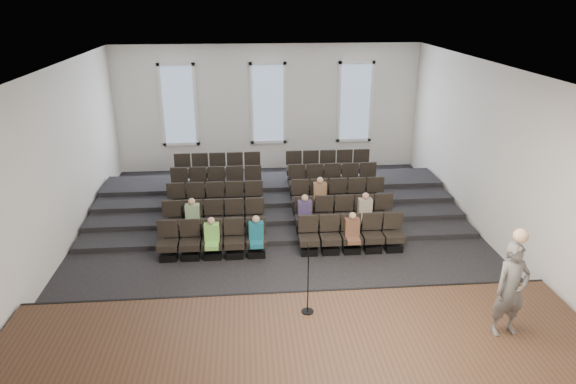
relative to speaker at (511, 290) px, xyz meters
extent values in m
plane|color=black|center=(-4.05, 5.14, -1.47)|extent=(14.00, 14.00, 0.00)
cube|color=white|center=(-4.05, 5.14, 3.54)|extent=(12.00, 14.00, 0.02)
cube|color=silver|center=(-4.05, 12.16, 1.03)|extent=(12.00, 0.04, 5.00)
cube|color=silver|center=(-4.05, -1.88, 1.03)|extent=(12.00, 0.04, 5.00)
cube|color=silver|center=(-10.07, 5.14, 1.03)|extent=(0.04, 14.00, 5.00)
cube|color=silver|center=(1.97, 5.14, 1.03)|extent=(0.04, 14.00, 5.00)
cube|color=#432A1C|center=(-4.05, 0.04, -1.22)|extent=(11.80, 3.60, 0.50)
cube|color=black|center=(-4.05, 1.81, -1.22)|extent=(11.80, 0.06, 0.52)
cube|color=black|center=(-4.05, 7.47, -1.40)|extent=(11.80, 4.80, 0.15)
cube|color=black|center=(-4.05, 7.99, -1.32)|extent=(11.80, 3.75, 0.30)
cube|color=black|center=(-4.05, 8.52, -1.25)|extent=(11.80, 2.70, 0.45)
cube|color=black|center=(-4.05, 9.04, -1.17)|extent=(11.80, 1.65, 0.60)
cube|color=black|center=(-7.18, 4.54, -1.37)|extent=(0.47, 0.43, 0.20)
cube|color=black|center=(-7.18, 4.54, -1.06)|extent=(0.55, 0.50, 0.19)
cube|color=black|center=(-7.18, 4.75, -0.65)|extent=(0.55, 0.08, 0.50)
cube|color=black|center=(-6.58, 4.54, -1.37)|extent=(0.47, 0.43, 0.20)
cube|color=black|center=(-6.58, 4.54, -1.06)|extent=(0.55, 0.50, 0.19)
cube|color=black|center=(-6.58, 4.75, -0.65)|extent=(0.55, 0.08, 0.50)
cube|color=black|center=(-5.98, 4.54, -1.37)|extent=(0.47, 0.43, 0.20)
cube|color=black|center=(-5.98, 4.54, -1.06)|extent=(0.55, 0.50, 0.19)
cube|color=black|center=(-5.98, 4.75, -0.65)|extent=(0.55, 0.08, 0.50)
cube|color=black|center=(-5.38, 4.54, -1.37)|extent=(0.47, 0.43, 0.20)
cube|color=black|center=(-5.38, 4.54, -1.06)|extent=(0.55, 0.50, 0.19)
cube|color=black|center=(-5.38, 4.75, -0.65)|extent=(0.55, 0.08, 0.50)
cube|color=black|center=(-4.78, 4.54, -1.37)|extent=(0.47, 0.43, 0.20)
cube|color=black|center=(-4.78, 4.54, -1.06)|extent=(0.55, 0.50, 0.19)
cube|color=black|center=(-4.78, 4.75, -0.65)|extent=(0.55, 0.08, 0.50)
cube|color=black|center=(-3.33, 4.54, -1.37)|extent=(0.47, 0.43, 0.20)
cube|color=black|center=(-3.33, 4.54, -1.06)|extent=(0.55, 0.50, 0.19)
cube|color=black|center=(-3.33, 4.75, -0.65)|extent=(0.55, 0.08, 0.50)
cube|color=black|center=(-2.73, 4.54, -1.37)|extent=(0.47, 0.43, 0.20)
cube|color=black|center=(-2.73, 4.54, -1.06)|extent=(0.55, 0.50, 0.19)
cube|color=black|center=(-2.73, 4.75, -0.65)|extent=(0.55, 0.08, 0.50)
cube|color=black|center=(-2.13, 4.54, -1.37)|extent=(0.47, 0.43, 0.20)
cube|color=black|center=(-2.13, 4.54, -1.06)|extent=(0.55, 0.50, 0.19)
cube|color=black|center=(-2.13, 4.75, -0.65)|extent=(0.55, 0.08, 0.50)
cube|color=black|center=(-1.53, 4.54, -1.37)|extent=(0.47, 0.43, 0.20)
cube|color=black|center=(-1.53, 4.54, -1.06)|extent=(0.55, 0.50, 0.19)
cube|color=black|center=(-1.53, 4.75, -0.65)|extent=(0.55, 0.08, 0.50)
cube|color=black|center=(-0.93, 4.54, -1.37)|extent=(0.47, 0.43, 0.20)
cube|color=black|center=(-0.93, 4.54, -1.06)|extent=(0.55, 0.50, 0.19)
cube|color=black|center=(-0.93, 4.75, -0.65)|extent=(0.55, 0.08, 0.50)
cube|color=black|center=(-7.18, 5.59, -1.22)|extent=(0.47, 0.43, 0.20)
cube|color=black|center=(-7.18, 5.59, -0.91)|extent=(0.55, 0.50, 0.19)
cube|color=black|center=(-7.18, 5.80, -0.50)|extent=(0.55, 0.08, 0.50)
cube|color=black|center=(-6.58, 5.59, -1.22)|extent=(0.47, 0.43, 0.20)
cube|color=black|center=(-6.58, 5.59, -0.91)|extent=(0.55, 0.50, 0.19)
cube|color=black|center=(-6.58, 5.80, -0.50)|extent=(0.55, 0.08, 0.50)
cube|color=black|center=(-5.98, 5.59, -1.22)|extent=(0.47, 0.43, 0.20)
cube|color=black|center=(-5.98, 5.59, -0.91)|extent=(0.55, 0.50, 0.19)
cube|color=black|center=(-5.98, 5.80, -0.50)|extent=(0.55, 0.08, 0.50)
cube|color=black|center=(-5.38, 5.59, -1.22)|extent=(0.47, 0.43, 0.20)
cube|color=black|center=(-5.38, 5.59, -0.91)|extent=(0.55, 0.50, 0.19)
cube|color=black|center=(-5.38, 5.80, -0.50)|extent=(0.55, 0.08, 0.50)
cube|color=black|center=(-4.78, 5.59, -1.22)|extent=(0.47, 0.43, 0.20)
cube|color=black|center=(-4.78, 5.59, -0.91)|extent=(0.55, 0.50, 0.19)
cube|color=black|center=(-4.78, 5.80, -0.50)|extent=(0.55, 0.08, 0.50)
cube|color=black|center=(-3.33, 5.59, -1.22)|extent=(0.47, 0.43, 0.20)
cube|color=black|center=(-3.33, 5.59, -0.91)|extent=(0.55, 0.50, 0.19)
cube|color=black|center=(-3.33, 5.80, -0.50)|extent=(0.55, 0.08, 0.50)
cube|color=black|center=(-2.73, 5.59, -1.22)|extent=(0.47, 0.43, 0.20)
cube|color=black|center=(-2.73, 5.59, -0.91)|extent=(0.55, 0.50, 0.19)
cube|color=black|center=(-2.73, 5.80, -0.50)|extent=(0.55, 0.08, 0.50)
cube|color=black|center=(-2.13, 5.59, -1.22)|extent=(0.47, 0.43, 0.20)
cube|color=black|center=(-2.13, 5.59, -0.91)|extent=(0.55, 0.50, 0.19)
cube|color=black|center=(-2.13, 5.80, -0.50)|extent=(0.55, 0.08, 0.50)
cube|color=black|center=(-1.53, 5.59, -1.22)|extent=(0.47, 0.43, 0.20)
cube|color=black|center=(-1.53, 5.59, -0.91)|extent=(0.55, 0.50, 0.19)
cube|color=black|center=(-1.53, 5.80, -0.50)|extent=(0.55, 0.08, 0.50)
cube|color=black|center=(-0.93, 5.59, -1.22)|extent=(0.47, 0.43, 0.20)
cube|color=black|center=(-0.93, 5.59, -0.91)|extent=(0.55, 0.50, 0.19)
cube|color=black|center=(-0.93, 5.80, -0.50)|extent=(0.55, 0.08, 0.50)
cube|color=black|center=(-7.18, 6.64, -1.07)|extent=(0.47, 0.42, 0.20)
cube|color=black|center=(-7.18, 6.64, -0.76)|extent=(0.55, 0.50, 0.19)
cube|color=black|center=(-7.18, 6.85, -0.35)|extent=(0.55, 0.08, 0.50)
cube|color=black|center=(-6.58, 6.64, -1.07)|extent=(0.47, 0.42, 0.20)
cube|color=black|center=(-6.58, 6.64, -0.76)|extent=(0.55, 0.50, 0.19)
cube|color=black|center=(-6.58, 6.85, -0.35)|extent=(0.55, 0.08, 0.50)
cube|color=black|center=(-5.98, 6.64, -1.07)|extent=(0.47, 0.42, 0.20)
cube|color=black|center=(-5.98, 6.64, -0.76)|extent=(0.55, 0.50, 0.19)
cube|color=black|center=(-5.98, 6.85, -0.35)|extent=(0.55, 0.08, 0.50)
cube|color=black|center=(-5.38, 6.64, -1.07)|extent=(0.47, 0.42, 0.20)
cube|color=black|center=(-5.38, 6.64, -0.76)|extent=(0.55, 0.50, 0.19)
cube|color=black|center=(-5.38, 6.85, -0.35)|extent=(0.55, 0.08, 0.50)
cube|color=black|center=(-4.78, 6.64, -1.07)|extent=(0.47, 0.42, 0.20)
cube|color=black|center=(-4.78, 6.64, -0.76)|extent=(0.55, 0.50, 0.19)
cube|color=black|center=(-4.78, 6.85, -0.35)|extent=(0.55, 0.08, 0.50)
cube|color=black|center=(-3.33, 6.64, -1.07)|extent=(0.47, 0.42, 0.20)
cube|color=black|center=(-3.33, 6.64, -0.76)|extent=(0.55, 0.50, 0.19)
cube|color=black|center=(-3.33, 6.85, -0.35)|extent=(0.55, 0.08, 0.50)
cube|color=black|center=(-2.73, 6.64, -1.07)|extent=(0.47, 0.42, 0.20)
cube|color=black|center=(-2.73, 6.64, -0.76)|extent=(0.55, 0.50, 0.19)
cube|color=black|center=(-2.73, 6.85, -0.35)|extent=(0.55, 0.08, 0.50)
cube|color=black|center=(-2.13, 6.64, -1.07)|extent=(0.47, 0.42, 0.20)
cube|color=black|center=(-2.13, 6.64, -0.76)|extent=(0.55, 0.50, 0.19)
cube|color=black|center=(-2.13, 6.85, -0.35)|extent=(0.55, 0.08, 0.50)
cube|color=black|center=(-1.53, 6.64, -1.07)|extent=(0.47, 0.42, 0.20)
cube|color=black|center=(-1.53, 6.64, -0.76)|extent=(0.55, 0.50, 0.19)
cube|color=black|center=(-1.53, 6.85, -0.35)|extent=(0.55, 0.08, 0.50)
cube|color=black|center=(-0.93, 6.64, -1.07)|extent=(0.47, 0.42, 0.20)
cube|color=black|center=(-0.93, 6.64, -0.76)|extent=(0.55, 0.50, 0.19)
cube|color=black|center=(-0.93, 6.85, -0.35)|extent=(0.55, 0.08, 0.50)
cube|color=black|center=(-7.18, 7.69, -0.92)|extent=(0.47, 0.42, 0.20)
cube|color=black|center=(-7.18, 7.69, -0.61)|extent=(0.55, 0.50, 0.19)
cube|color=black|center=(-7.18, 7.90, -0.20)|extent=(0.55, 0.08, 0.50)
cube|color=black|center=(-6.58, 7.69, -0.92)|extent=(0.47, 0.42, 0.20)
cube|color=black|center=(-6.58, 7.69, -0.61)|extent=(0.55, 0.50, 0.19)
cube|color=black|center=(-6.58, 7.90, -0.20)|extent=(0.55, 0.08, 0.50)
cube|color=black|center=(-5.98, 7.69, -0.92)|extent=(0.47, 0.42, 0.20)
cube|color=black|center=(-5.98, 7.69, -0.61)|extent=(0.55, 0.50, 0.19)
cube|color=black|center=(-5.98, 7.90, -0.20)|extent=(0.55, 0.08, 0.50)
cube|color=black|center=(-5.38, 7.69, -0.92)|extent=(0.47, 0.42, 0.20)
cube|color=black|center=(-5.38, 7.69, -0.61)|extent=(0.55, 0.50, 0.19)
cube|color=black|center=(-5.38, 7.90, -0.20)|extent=(0.55, 0.08, 0.50)
cube|color=black|center=(-4.78, 7.69, -0.92)|extent=(0.47, 0.42, 0.20)
cube|color=black|center=(-4.78, 7.69, -0.61)|extent=(0.55, 0.50, 0.19)
cube|color=black|center=(-4.78, 7.90, -0.20)|extent=(0.55, 0.08, 0.50)
cube|color=black|center=(-3.33, 7.69, -0.92)|extent=(0.47, 0.42, 0.20)
cube|color=black|center=(-3.33, 7.69, -0.61)|extent=(0.55, 0.50, 0.19)
cube|color=black|center=(-3.33, 7.90, -0.20)|extent=(0.55, 0.08, 0.50)
cube|color=black|center=(-2.73, 7.69, -0.92)|extent=(0.47, 0.42, 0.20)
cube|color=black|center=(-2.73, 7.69, -0.61)|extent=(0.55, 0.50, 0.19)
cube|color=black|center=(-2.73, 7.90, -0.20)|extent=(0.55, 0.08, 0.50)
cube|color=black|center=(-2.13, 7.69, -0.92)|extent=(0.47, 0.42, 0.20)
cube|color=black|center=(-2.13, 7.69, -0.61)|extent=(0.55, 0.50, 0.19)
cube|color=black|center=(-2.13, 7.90, -0.20)|extent=(0.55, 0.08, 0.50)
cube|color=black|center=(-1.53, 7.69, -0.92)|extent=(0.47, 0.42, 0.20)
cube|color=black|center=(-1.53, 7.69, -0.61)|extent=(0.55, 0.50, 0.19)
cube|color=black|center=(-1.53, 7.90, -0.20)|extent=(0.55, 0.08, 0.50)
cube|color=black|center=(-0.93, 7.69, -0.92)|extent=(0.47, 0.42, 0.20)
cube|color=black|center=(-0.93, 7.69, -0.61)|extent=(0.55, 0.50, 0.19)
cube|color=black|center=(-0.93, 7.90, -0.20)|extent=(0.55, 0.08, 0.50)
cube|color=black|center=(-7.18, 8.74, -0.77)|extent=(0.47, 0.42, 0.20)
cube|color=black|center=(-7.18, 8.74, -0.46)|extent=(0.55, 0.50, 0.19)
cube|color=black|center=(-7.18, 8.95, -0.05)|extent=(0.55, 0.08, 0.50)
cube|color=black|center=(-6.58, 8.74, -0.77)|extent=(0.47, 0.42, 0.20)
cube|color=black|center=(-6.58, 8.74, -0.46)|extent=(0.55, 0.50, 0.19)
cube|color=black|center=(-6.58, 8.95, -0.05)|extent=(0.55, 0.08, 0.50)
cube|color=black|center=(-5.98, 8.74, -0.77)|extent=(0.47, 0.42, 0.20)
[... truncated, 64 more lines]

